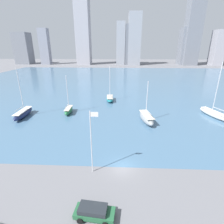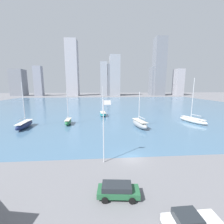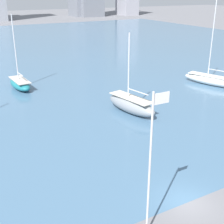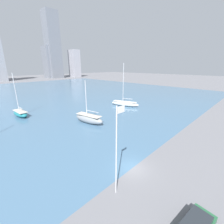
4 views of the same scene
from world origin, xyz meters
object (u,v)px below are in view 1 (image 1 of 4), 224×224
at_px(parked_wagon_green, 94,212).
at_px(sailboat_green, 69,110).
at_px(sailboat_gray, 146,118).
at_px(flag_pole, 92,140).
at_px(sailboat_white, 214,114).
at_px(sailboat_teal, 110,99).
at_px(sailboat_navy, 23,113).

bearing_deg(parked_wagon_green, sailboat_green, -153.69).
bearing_deg(sailboat_gray, parked_wagon_green, -120.38).
xyz_separation_m(flag_pole, sailboat_gray, (11.13, 19.88, -4.48)).
bearing_deg(sailboat_white, sailboat_teal, 136.00).
distance_m(sailboat_white, sailboat_navy, 53.66).
bearing_deg(flag_pole, sailboat_teal, 89.26).
distance_m(flag_pole, sailboat_green, 27.98).
bearing_deg(sailboat_navy, flag_pole, -44.45).
distance_m(sailboat_white, sailboat_gray, 19.99).
distance_m(sailboat_teal, sailboat_navy, 28.64).
height_order(sailboat_white, sailboat_gray, sailboat_white).
bearing_deg(sailboat_green, flag_pole, -67.69).
bearing_deg(sailboat_white, sailboat_green, 159.60).
bearing_deg(sailboat_teal, flag_pole, -94.59).
bearing_deg(sailboat_gray, sailboat_green, 155.33).
distance_m(flag_pole, sailboat_teal, 38.62).
height_order(sailboat_teal, sailboat_navy, sailboat_navy).
distance_m(sailboat_white, sailboat_teal, 33.23).
bearing_deg(sailboat_white, sailboat_gray, 173.76).
bearing_deg(flag_pole, parked_wagon_green, -80.48).
distance_m(sailboat_green, parked_wagon_green, 35.43).
distance_m(sailboat_navy, parked_wagon_green, 38.50).
distance_m(sailboat_green, sailboat_gray, 22.80).
distance_m(sailboat_teal, sailboat_green, 17.39).
bearing_deg(sailboat_teal, sailboat_gray, -63.87).
xyz_separation_m(sailboat_green, sailboat_navy, (-11.97, -3.36, 0.07)).
xyz_separation_m(sailboat_navy, parked_wagon_green, (24.32, -29.84, -0.18)).
distance_m(sailboat_gray, parked_wagon_green, 29.48).
bearing_deg(sailboat_navy, parked_wagon_green, -51.62).
xyz_separation_m(flag_pole, sailboat_green, (-11.02, 25.30, -4.67)).
bearing_deg(parked_wagon_green, flag_pole, -164.56).
bearing_deg(sailboat_green, sailboat_navy, -165.53).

